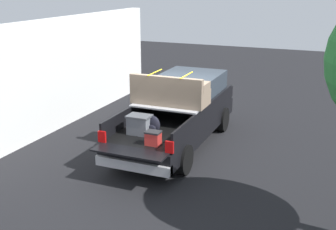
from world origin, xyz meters
TOP-DOWN VIEW (x-y plane):
  - ground_plane at (0.00, 0.00)m, footprint 40.00×40.00m
  - pickup_truck at (0.37, 0.00)m, footprint 6.05×2.06m
  - building_facade at (0.26, 4.22)m, footprint 11.39×0.36m

SIDE VIEW (x-z plane):
  - ground_plane at x=0.00m, z-range 0.00..0.00m
  - pickup_truck at x=0.37m, z-range -0.15..2.08m
  - building_facade at x=0.26m, z-range 0.00..3.50m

